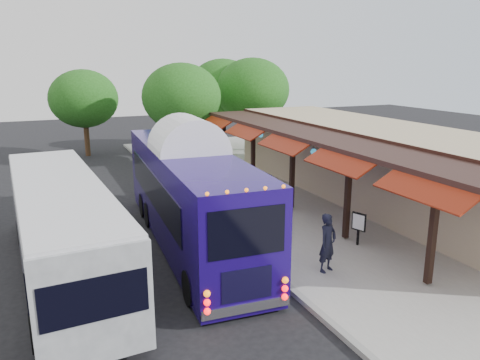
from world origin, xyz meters
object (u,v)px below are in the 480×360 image
coach_bus (189,191)px  ped_b (268,205)px  ped_c (254,211)px  sign_board (359,223)px  ped_a (328,243)px  ped_d (180,154)px  city_bus (62,225)px

coach_bus → ped_b: (3.42, 0.42, -1.07)m
ped_b → ped_c: bearing=36.8°
sign_board → ped_a: bearing=-169.1°
ped_d → city_bus: bearing=54.4°
city_bus → ped_c: size_ratio=7.41×
city_bus → sign_board: city_bus is taller
sign_board → ped_c: bearing=112.5°
ped_b → city_bus: bearing=20.3°
ped_a → sign_board: ped_a is taller
sign_board → coach_bus: bearing=130.6°
ped_b → ped_d: ped_d is taller
ped_c → sign_board: (2.72, -2.93, 0.05)m
ped_a → ped_b: bearing=65.4°
city_bus → sign_board: bearing=-14.7°
coach_bus → ped_a: size_ratio=6.31×
coach_bus → ped_b: coach_bus is taller
city_bus → ped_d: city_bus is taller
coach_bus → ped_d: coach_bus is taller
city_bus → ped_d: bearing=56.1°
ped_a → coach_bus: bearing=105.3°
coach_bus → sign_board: 6.14m
ped_d → ped_b: bearing=86.5°
ped_b → sign_board: bearing=129.4°
ped_d → sign_board: ped_d is taller
ped_b → ped_c: ped_b is taller
coach_bus → ped_c: size_ratio=7.72×
coach_bus → city_bus: 4.52m
city_bus → ped_c: (6.97, 0.97, -0.75)m
coach_bus → city_bus: (-4.40, -0.97, -0.34)m
ped_d → sign_board: bearing=93.5°
ped_a → ped_d: (0.06, 15.99, -0.09)m
ped_c → ped_d: (0.56, 11.70, 0.08)m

